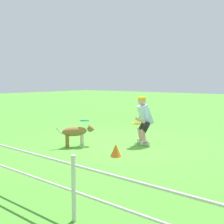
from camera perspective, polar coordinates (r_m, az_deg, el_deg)
name	(u,v)px	position (r m, az deg, el deg)	size (l,w,h in m)	color
ground_plane	(123,145)	(7.58, 2.29, -6.81)	(60.00, 60.00, 0.00)	#519C34
person	(144,119)	(7.68, 6.51, -1.38)	(0.60, 0.71, 1.29)	silver
dog	(77,132)	(7.43, -7.25, -4.10)	(0.61, 0.96, 0.57)	olive
frisbee_flying	(85,121)	(7.47, -5.63, -1.79)	(0.26, 0.26, 0.02)	#1D98DF
frisbee_held	(136,124)	(7.37, 4.91, -2.37)	(0.26, 0.26, 0.02)	yellow
training_cone	(116,150)	(6.46, 0.79, -7.81)	(0.26, 0.26, 0.29)	orange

